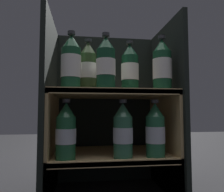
# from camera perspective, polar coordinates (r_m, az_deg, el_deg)

# --- Properties ---
(fridge_back_wall) EXTENTS (0.58, 0.02, 0.80)m
(fridge_back_wall) POSITION_cam_1_polar(r_m,az_deg,el_deg) (1.23, -1.67, -3.00)
(fridge_back_wall) COLOR black
(fridge_back_wall) RESTS_ON ground_plane
(fridge_side_left) EXTENTS (0.02, 0.43, 0.80)m
(fridge_side_left) POSITION_cam_1_polar(r_m,az_deg,el_deg) (1.03, -16.00, -2.62)
(fridge_side_left) COLOR black
(fridge_side_left) RESTS_ON ground_plane
(fridge_side_right) EXTENTS (0.02, 0.43, 0.80)m
(fridge_side_right) POSITION_cam_1_polar(r_m,az_deg,el_deg) (1.10, 14.11, -2.74)
(fridge_side_right) COLOR black
(fridge_side_right) RESTS_ON ground_plane
(shelf_lower) EXTENTS (0.54, 0.39, 0.19)m
(shelf_lower) POSITION_cam_1_polar(r_m,az_deg,el_deg) (1.04, -0.37, -16.47)
(shelf_lower) COLOR tan
(shelf_lower) RESTS_ON ground_plane
(shelf_upper) EXTENTS (0.54, 0.39, 0.47)m
(shelf_upper) POSITION_cam_1_polar(r_m,az_deg,el_deg) (1.02, -0.39, -6.20)
(shelf_upper) COLOR tan
(shelf_upper) RESTS_ON ground_plane
(bottle_upper_front_0) EXTENTS (0.08, 0.08, 0.24)m
(bottle_upper_front_0) POSITION_cam_1_polar(r_m,az_deg,el_deg) (0.91, -10.67, 8.37)
(bottle_upper_front_0) COLOR #194C2D
(bottle_upper_front_0) RESTS_ON shelf_upper
(bottle_upper_front_1) EXTENTS (0.08, 0.08, 0.24)m
(bottle_upper_front_1) POSITION_cam_1_polar(r_m,az_deg,el_deg) (0.91, -1.65, 8.31)
(bottle_upper_front_1) COLOR #144228
(bottle_upper_front_1) RESTS_ON shelf_upper
(bottle_upper_front_2) EXTENTS (0.08, 0.08, 0.24)m
(bottle_upper_front_2) POSITION_cam_1_polar(r_m,az_deg,el_deg) (0.97, 12.97, 7.62)
(bottle_upper_front_2) COLOR #194C2D
(bottle_upper_front_2) RESTS_ON shelf_upper
(bottle_upper_back_0) EXTENTS (0.08, 0.08, 0.24)m
(bottle_upper_back_0) POSITION_cam_1_polar(r_m,az_deg,el_deg) (0.99, -6.31, 7.30)
(bottle_upper_back_0) COLOR #384C28
(bottle_upper_back_0) RESTS_ON shelf_upper
(bottle_upper_back_1) EXTENTS (0.08, 0.08, 0.24)m
(bottle_upper_back_1) POSITION_cam_1_polar(r_m,az_deg,el_deg) (1.02, 4.69, 7.00)
(bottle_upper_back_1) COLOR #144228
(bottle_upper_back_1) RESTS_ON shelf_upper
(bottle_lower_front_0) EXTENTS (0.08, 0.08, 0.24)m
(bottle_lower_front_0) POSITION_cam_1_polar(r_m,az_deg,el_deg) (0.89, -11.96, -9.24)
(bottle_lower_front_0) COLOR #194C2D
(bottle_lower_front_0) RESTS_ON shelf_lower
(bottle_lower_front_1) EXTENTS (0.08, 0.08, 0.24)m
(bottle_lower_front_1) POSITION_cam_1_polar(r_m,az_deg,el_deg) (0.90, 2.88, -9.26)
(bottle_lower_front_1) COLOR #285B42
(bottle_lower_front_1) RESTS_ON shelf_lower
(bottle_lower_front_2) EXTENTS (0.08, 0.08, 0.24)m
(bottle_lower_front_2) POSITION_cam_1_polar(r_m,az_deg,el_deg) (0.94, 11.23, -9.01)
(bottle_lower_front_2) COLOR #1E5638
(bottle_lower_front_2) RESTS_ON shelf_lower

